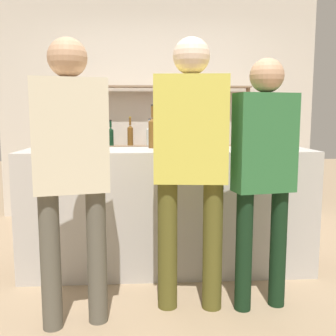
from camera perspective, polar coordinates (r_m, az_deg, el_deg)
ground_plane at (r=3.39m, az=0.00°, el=-14.38°), size 16.00×16.00×0.00m
bar_counter at (r=3.23m, az=0.00°, el=-6.15°), size 2.32×0.57×1.00m
back_wall at (r=5.02m, az=-1.36°, el=9.13°), size 3.92×0.12×2.80m
back_shelf at (r=4.85m, az=-1.07°, el=5.44°), size 2.24×0.18×1.62m
counter_bottle_0 at (r=3.29m, az=-2.20°, el=5.31°), size 0.08×0.08×0.36m
counter_bottle_1 at (r=3.37m, az=15.35°, el=5.09°), size 0.07×0.07×0.35m
counter_bottle_2 at (r=3.03m, az=6.30°, el=4.64°), size 0.07×0.07×0.30m
counter_bottle_3 at (r=3.16m, az=2.17°, el=5.36°), size 0.08×0.08×0.37m
counter_bottle_4 at (r=3.22m, az=10.24°, el=5.00°), size 0.08×0.08×0.35m
wine_glass at (r=3.24m, az=-0.49°, el=4.78°), size 0.07×0.07×0.15m
ice_bucket at (r=3.12m, az=-14.31°, el=4.43°), size 0.20×0.20×0.22m
customer_center at (r=2.49m, az=3.31°, el=2.03°), size 0.48×0.25×1.75m
customer_right at (r=2.57m, az=13.76°, el=0.67°), size 0.41×0.24×1.62m
server_behind_counter at (r=4.08m, az=0.83°, el=2.53°), size 0.43×0.28×1.54m
customer_left at (r=2.35m, az=-13.92°, el=1.03°), size 0.46×0.28×1.70m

